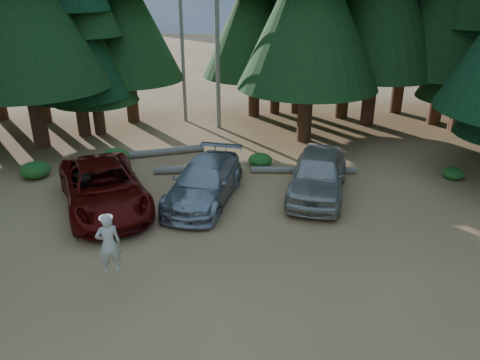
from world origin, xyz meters
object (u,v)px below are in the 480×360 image
(log_left, at_px, (155,153))
(red_pickup, at_px, (104,187))
(log_right, at_px, (303,170))
(silver_minivan_right, at_px, (318,174))
(frisbee_player, at_px, (109,244))
(silver_minivan_center, at_px, (204,182))
(log_mid, at_px, (198,169))

(log_left, bearing_deg, red_pickup, -117.21)
(log_left, xyz_separation_m, log_right, (6.85, -2.58, -0.02))
(silver_minivan_right, xyz_separation_m, log_right, (-0.16, 2.21, -0.75))
(frisbee_player, bearing_deg, red_pickup, -94.85)
(log_left, bearing_deg, silver_minivan_center, -78.18)
(silver_minivan_center, relative_size, silver_minivan_right, 1.01)
(silver_minivan_right, bearing_deg, log_mid, 170.05)
(silver_minivan_right, distance_m, log_left, 8.52)
(silver_minivan_center, xyz_separation_m, silver_minivan_right, (4.52, 0.29, 0.13))
(log_left, relative_size, log_right, 1.03)
(log_left, xyz_separation_m, log_mid, (2.13, -2.27, -0.01))
(log_left, bearing_deg, silver_minivan_right, -48.60)
(silver_minivan_center, height_order, silver_minivan_right, silver_minivan_right)
(silver_minivan_right, xyz_separation_m, log_left, (-7.01, 4.79, -0.72))
(red_pickup, bearing_deg, silver_minivan_right, -15.76)
(red_pickup, bearing_deg, log_right, -0.90)
(red_pickup, xyz_separation_m, silver_minivan_center, (3.75, 0.44, -0.07))
(frisbee_player, bearing_deg, log_mid, -122.76)
(log_left, height_order, log_right, log_left)
(log_right, bearing_deg, frisbee_player, -125.58)
(silver_minivan_center, distance_m, log_mid, 2.89)
(silver_minivan_right, relative_size, log_right, 1.12)
(silver_minivan_right, relative_size, frisbee_player, 2.96)
(log_mid, bearing_deg, red_pickup, -137.77)
(silver_minivan_right, distance_m, log_mid, 5.54)
(red_pickup, height_order, silver_minivan_right, silver_minivan_right)
(log_mid, bearing_deg, log_right, -5.23)
(red_pickup, distance_m, log_left, 5.70)
(silver_minivan_right, relative_size, log_left, 1.09)
(log_left, bearing_deg, frisbee_player, -104.04)
(frisbee_player, distance_m, log_mid, 8.83)
(log_mid, bearing_deg, silver_minivan_right, -28.78)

